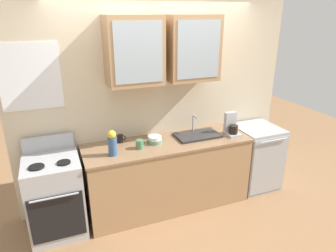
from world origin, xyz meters
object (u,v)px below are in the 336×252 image
object	(u,v)px
stove_range	(55,196)
sink_faucet	(197,135)
vase	(112,143)
cup_near_sink	(120,139)
cup_near_bowls	(140,144)
coffee_maker	(232,127)
bowl_stack	(155,140)
dishwasher	(255,157)

from	to	relation	value
stove_range	sink_faucet	distance (m)	1.83
vase	sink_faucet	bearing A→B (deg)	7.18
stove_range	cup_near_sink	world-z (taller)	stove_range
cup_near_bowls	cup_near_sink	bearing A→B (deg)	124.51
cup_near_sink	stove_range	bearing A→B (deg)	-166.09
stove_range	cup_near_bowls	world-z (taller)	stove_range
coffee_maker	cup_near_sink	bearing A→B (deg)	168.94
cup_near_bowls	coffee_maker	size ratio (longest dim) A/B	0.44
cup_near_bowls	vase	bearing A→B (deg)	-169.43
bowl_stack	cup_near_bowls	world-z (taller)	cup_near_bowls
stove_range	cup_near_sink	xyz separation A→B (m)	(0.82, 0.20, 0.49)
dishwasher	coffee_maker	size ratio (longest dim) A/B	3.08
sink_faucet	cup_near_bowls	size ratio (longest dim) A/B	4.34
stove_range	coffee_maker	bearing A→B (deg)	-1.84
dishwasher	coffee_maker	world-z (taller)	coffee_maker
bowl_stack	dishwasher	bearing A→B (deg)	-1.52
vase	cup_near_bowls	world-z (taller)	vase
vase	dishwasher	bearing A→B (deg)	2.95
stove_range	bowl_stack	bearing A→B (deg)	1.70
cup_near_sink	cup_near_bowls	bearing A→B (deg)	-55.49
sink_faucet	dishwasher	bearing A→B (deg)	-2.20
cup_near_bowls	coffee_maker	world-z (taller)	coffee_maker
vase	cup_near_bowls	distance (m)	0.35
bowl_stack	coffee_maker	bearing A→B (deg)	-6.03
bowl_stack	cup_near_sink	bearing A→B (deg)	156.67
sink_faucet	coffee_maker	world-z (taller)	coffee_maker
bowl_stack	cup_near_bowls	size ratio (longest dim) A/B	1.36
bowl_stack	cup_near_sink	distance (m)	0.42
vase	cup_near_bowls	xyz separation A→B (m)	(0.33, 0.06, -0.09)
stove_range	dishwasher	distance (m)	2.70
sink_faucet	dishwasher	size ratio (longest dim) A/B	0.63
cup_near_sink	cup_near_bowls	xyz separation A→B (m)	(0.17, -0.25, 0.00)
stove_range	cup_near_bowls	xyz separation A→B (m)	(0.99, -0.05, 0.49)
stove_range	cup_near_bowls	distance (m)	1.10
cup_near_sink	dishwasher	distance (m)	1.96
cup_near_bowls	dishwasher	bearing A→B (deg)	1.46
sink_faucet	cup_near_sink	bearing A→B (deg)	169.92
cup_near_sink	coffee_maker	world-z (taller)	coffee_maker
bowl_stack	vase	size ratio (longest dim) A/B	0.60
cup_near_sink	coffee_maker	distance (m)	1.42
bowl_stack	cup_near_sink	size ratio (longest dim) A/B	1.65
bowl_stack	dishwasher	xyz separation A→B (m)	(1.50, -0.04, -0.49)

